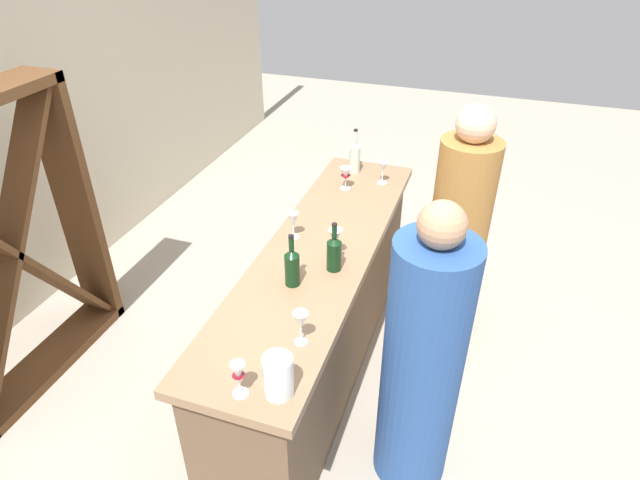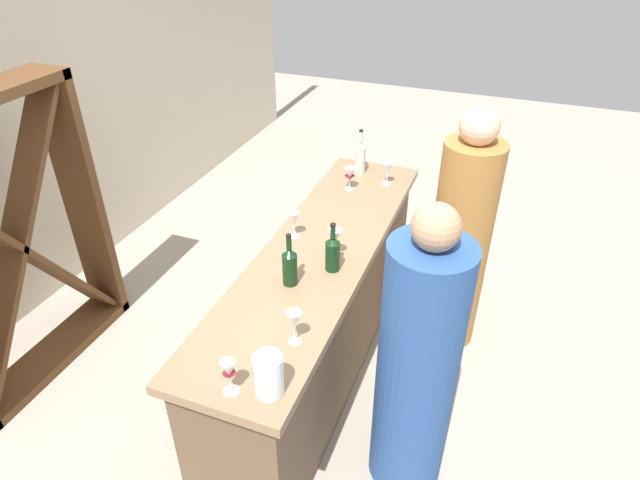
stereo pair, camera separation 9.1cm
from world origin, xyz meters
name	(u,v)px [view 2 (the right image)]	position (x,y,z in m)	size (l,w,h in m)	color
ground_plane	(320,367)	(0.00, 0.00, 0.00)	(12.00, 12.00, 0.00)	#9E9384
bar_counter	(320,311)	(0.00, 0.00, 0.46)	(2.33, 0.58, 0.92)	brown
wine_rack	(13,247)	(-0.54, 1.65, 0.87)	(1.18, 0.28, 1.73)	brown
wine_bottle_leftmost_dark_green	(290,265)	(-0.35, 0.02, 1.02)	(0.08, 0.08, 0.28)	black
wine_bottle_second_left_dark_green	(333,253)	(-0.16, -0.13, 1.02)	(0.08, 0.08, 0.27)	black
wine_bottle_center_clear_pale	(360,157)	(0.98, 0.08, 1.03)	(0.07, 0.07, 0.31)	#B7C6B2
wine_glass_near_left	(294,321)	(-0.73, -0.16, 1.03)	(0.07, 0.07, 0.16)	white
wine_glass_near_center	(388,169)	(0.88, -0.14, 1.02)	(0.07, 0.07, 0.15)	white
wine_glass_near_right	(335,237)	(-0.05, -0.10, 1.04)	(0.08, 0.08, 0.16)	white
wine_glass_far_left	(229,371)	(-1.07, -0.04, 1.02)	(0.07, 0.07, 0.16)	white
wine_glass_far_center	(350,175)	(0.72, 0.07, 1.02)	(0.08, 0.08, 0.15)	white
wine_glass_far_right	(294,220)	(0.06, 0.18, 1.02)	(0.07, 0.07, 0.16)	white
water_pitcher	(268,375)	(-1.01, -0.18, 1.01)	(0.12, 0.12, 0.18)	silver
person_left_guest	(417,368)	(-0.50, -0.67, 0.73)	(0.42, 0.42, 1.58)	#284C8C
person_center_guest	(460,242)	(0.61, -0.69, 0.74)	(0.41, 0.41, 1.60)	#9E6B33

